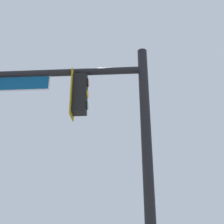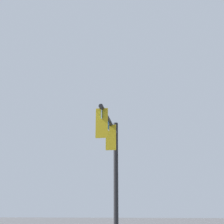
{
  "view_description": "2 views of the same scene",
  "coord_description": "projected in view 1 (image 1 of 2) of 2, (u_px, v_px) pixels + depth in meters",
  "views": [
    {
      "loc": [
        -9.64,
        -1.14,
        1.6
      ],
      "look_at": [
        -7.48,
        -7.8,
        4.86
      ],
      "focal_mm": 50.0,
      "sensor_mm": 36.0,
      "label": 1
    },
    {
      "loc": [
        7.52,
        -1.68,
        1.71
      ],
      "look_at": [
        -3.56,
        -6.3,
        5.69
      ],
      "focal_mm": 50.0,
      "sensor_mm": 36.0,
      "label": 2
    }
  ],
  "objects": [
    {
      "name": "signal_pole_near",
      "position": [
        82.0,
        122.0,
        7.7
      ],
      "size": [
        4.71,
        1.47,
        6.68
      ],
      "color": "black",
      "rests_on": "ground_plane"
    }
  ]
}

